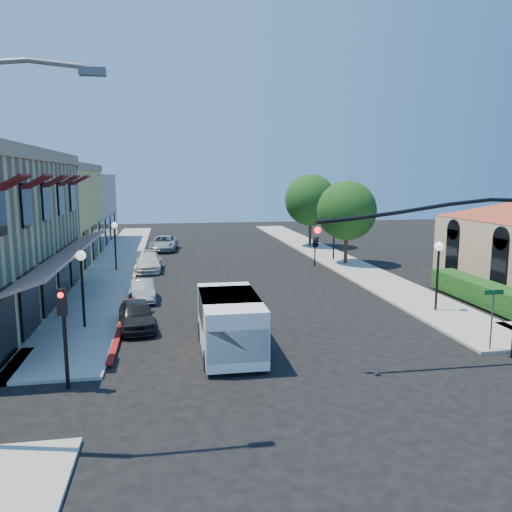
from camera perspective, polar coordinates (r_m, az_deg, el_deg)
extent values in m
plane|color=black|center=(16.67, 7.40, -14.92)|extent=(120.00, 120.00, 0.00)
cube|color=#9A978C|center=(42.26, -15.34, -0.41)|extent=(3.50, 50.00, 0.12)
cube|color=#9A978C|center=(44.13, 7.89, 0.22)|extent=(3.50, 50.00, 0.12)
cube|color=maroon|center=(23.62, -15.10, -7.89)|extent=(0.25, 10.00, 0.06)
cube|color=tan|center=(26.24, -23.55, 10.59)|extent=(0.50, 18.20, 0.60)
cube|color=#561416|center=(26.26, -20.67, 0.35)|extent=(1.75, 17.00, 0.67)
cube|color=#521011|center=(19.27, -26.13, 7.54)|extent=(1.02, 1.50, 0.60)
cube|color=#521011|center=(22.56, -23.74, 7.78)|extent=(1.02, 1.50, 0.60)
cube|color=#521011|center=(25.87, -21.96, 7.95)|extent=(1.02, 1.50, 0.60)
cube|color=#521011|center=(29.21, -20.58, 8.07)|extent=(1.02, 1.50, 0.60)
cube|color=#521011|center=(32.56, -19.48, 8.17)|extent=(1.02, 1.50, 0.60)
cube|color=black|center=(19.62, -26.94, -7.18)|extent=(0.12, 2.60, 2.60)
cube|color=black|center=(22.78, -24.47, -4.85)|extent=(0.12, 2.60, 2.60)
cube|color=black|center=(26.01, -22.62, -3.09)|extent=(0.12, 2.60, 2.60)
cube|color=black|center=(29.27, -21.18, -1.72)|extent=(0.12, 2.60, 2.60)
cube|color=black|center=(32.56, -20.04, -0.62)|extent=(0.12, 2.60, 2.60)
cube|color=#D7B960|center=(42.05, -24.90, 4.17)|extent=(10.00, 12.00, 7.60)
cube|color=#D0A59D|center=(53.73, -21.61, 4.92)|extent=(10.00, 12.00, 7.00)
cube|color=black|center=(32.65, 26.05, -0.62)|extent=(0.12, 1.40, 2.80)
cube|color=black|center=(36.76, 21.51, 0.66)|extent=(0.12, 1.40, 2.80)
cube|color=#153D11|center=(29.42, 24.29, -5.05)|extent=(1.40, 8.00, 1.10)
cylinder|color=#302313|center=(39.33, 10.21, 0.55)|extent=(0.28, 0.28, 2.10)
sphere|color=#153D11|center=(39.00, 10.33, 5.13)|extent=(4.56, 4.56, 4.56)
cylinder|color=#302313|center=(48.75, 6.19, 2.36)|extent=(0.28, 0.28, 2.27)
sphere|color=#153D11|center=(48.47, 6.26, 6.37)|extent=(4.94, 4.94, 4.94)
cylinder|color=black|center=(18.28, 18.76, 4.96)|extent=(7.80, 0.14, 0.14)
imported|color=black|center=(16.86, 6.87, 2.00)|extent=(0.20, 0.16, 1.00)
sphere|color=#FF0C0C|center=(16.65, 7.07, 2.95)|extent=(0.22, 0.22, 0.22)
cylinder|color=black|center=(17.19, -20.95, -9.35)|extent=(0.12, 0.12, 3.00)
cube|color=black|center=(16.67, -21.31, -4.93)|extent=(0.28, 0.22, 0.85)
sphere|color=#FF0C0C|center=(16.50, -21.45, -4.19)|extent=(0.18, 0.18, 0.18)
cylinder|color=#595B5E|center=(13.21, -25.96, 19.10)|extent=(3.00, 0.12, 0.12)
cube|color=#595B5E|center=(12.86, -18.20, 19.38)|extent=(0.60, 0.25, 0.18)
cylinder|color=#595B5E|center=(21.38, 25.34, -6.76)|extent=(0.06, 0.06, 2.50)
cube|color=#0C591E|center=(21.11, 25.55, -3.75)|extent=(0.80, 0.04, 0.18)
cylinder|color=black|center=(23.42, -19.17, -4.17)|extent=(0.12, 0.12, 3.20)
sphere|color=white|center=(23.10, -19.40, 0.06)|extent=(0.44, 0.44, 0.44)
cylinder|color=black|center=(37.08, -15.77, 0.70)|extent=(0.12, 0.12, 3.20)
sphere|color=white|center=(36.88, -15.88, 3.39)|extent=(0.44, 0.44, 0.44)
cylinder|color=black|center=(26.57, 19.99, -2.69)|extent=(0.12, 0.12, 3.20)
sphere|color=white|center=(26.29, 20.20, 1.05)|extent=(0.44, 0.44, 0.44)
cylinder|color=black|center=(41.02, 8.88, 1.71)|extent=(0.12, 0.12, 3.20)
sphere|color=white|center=(40.84, 8.94, 4.14)|extent=(0.44, 0.44, 0.44)
cube|color=white|center=(19.39, -3.01, -7.58)|extent=(2.22, 5.07, 2.07)
cube|color=white|center=(17.36, -2.18, -9.98)|extent=(2.13, 0.70, 1.15)
cube|color=black|center=(17.57, -2.36, -7.78)|extent=(1.96, 0.13, 1.03)
cube|color=black|center=(19.58, -3.14, -5.84)|extent=(2.23, 3.00, 1.03)
cylinder|color=black|center=(17.95, -5.52, -11.79)|extent=(0.29, 0.76, 0.76)
cylinder|color=black|center=(21.20, -6.19, -8.50)|extent=(0.29, 0.76, 0.76)
cylinder|color=black|center=(18.17, 0.77, -11.48)|extent=(0.29, 0.76, 0.76)
cylinder|color=black|center=(21.39, -0.90, -8.29)|extent=(0.29, 0.76, 0.76)
imported|color=black|center=(23.12, -13.49, -6.54)|extent=(1.98, 3.92, 1.28)
imported|color=#ADB0B2|center=(28.25, -12.84, -3.85)|extent=(1.55, 3.51, 1.12)
imported|color=silver|center=(36.93, -12.17, -0.70)|extent=(1.87, 4.46, 1.29)
imported|color=#AFB2B4|center=(46.92, -10.47, 1.44)|extent=(2.76, 5.13, 1.37)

